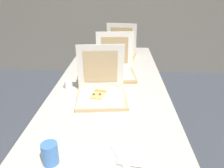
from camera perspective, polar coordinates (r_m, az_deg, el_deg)
The scene contains 9 objects.
table at distance 1.78m, azimuth -0.39°, elevation -0.91°, with size 0.85×2.28×0.72m.
pizza_box_front at distance 1.50m, azimuth -2.82°, elevation -1.78°, with size 0.36×0.37×0.35m.
pizza_box_middle at distance 1.89m, azimuth 0.87°, elevation 3.82°, with size 0.36×0.36×0.35m.
pizza_box_back at distance 2.44m, azimuth 2.05°, elevation 8.28°, with size 0.38×0.38×0.35m.
cup_white_far at distance 2.12m, azimuth -4.63°, elevation 5.18°, with size 0.06×0.06×0.06m, color white.
cup_white_mid at distance 1.78m, azimuth -8.04°, elevation 1.41°, with size 0.06×0.06×0.06m, color white.
cup_white_near_center at distance 1.69m, azimuth -11.23°, elevation -0.10°, with size 0.06×0.06×0.06m, color white.
cup_printed_front at distance 1.01m, azimuth -15.81°, elevation -16.97°, with size 0.07×0.07×0.10m, color #477FCC.
napkin_pile at distance 1.05m, azimuth 4.93°, elevation -17.54°, with size 0.20×0.20×0.01m.
Camera 1 is at (0.09, -0.99, 1.42)m, focal length 35.20 mm.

